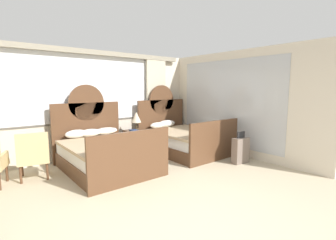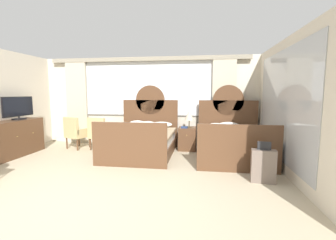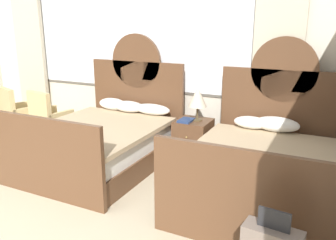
{
  "view_description": "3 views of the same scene",
  "coord_description": "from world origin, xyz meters",
  "px_view_note": "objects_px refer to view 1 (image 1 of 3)",
  "views": [
    {
      "loc": [
        -2.06,
        -2.11,
        1.75
      ],
      "look_at": [
        1.54,
        2.34,
        1.0
      ],
      "focal_mm": 26.26,
      "sensor_mm": 36.0,
      "label": 1
    },
    {
      "loc": [
        1.67,
        -3.05,
        1.6
      ],
      "look_at": [
        0.96,
        1.8,
        1.03
      ],
      "focal_mm": 24.67,
      "sensor_mm": 36.0,
      "label": 2
    },
    {
      "loc": [
        3.06,
        -1.11,
        2.02
      ],
      "look_at": [
        1.35,
        2.38,
        0.92
      ],
      "focal_mm": 37.37,
      "sensor_mm": 36.0,
      "label": 3
    }
  ],
  "objects_px": {
    "bed_near_window": "(105,153)",
    "suitcase_on_floor": "(240,150)",
    "armchair_by_window_left": "(33,154)",
    "book_on_nightstand": "(135,131)",
    "bed_near_mirror": "(183,139)",
    "table_lamp_on_nightstand": "(136,117)",
    "nightstand_between_beds": "(135,142)"
  },
  "relations": [
    {
      "from": "bed_near_window",
      "to": "armchair_by_window_left",
      "type": "xyz_separation_m",
      "value": [
        -1.32,
        0.31,
        0.12
      ]
    },
    {
      "from": "table_lamp_on_nightstand",
      "to": "suitcase_on_floor",
      "type": "bearing_deg",
      "value": -56.83
    },
    {
      "from": "book_on_nightstand",
      "to": "armchair_by_window_left",
      "type": "distance_m",
      "value": 2.41
    },
    {
      "from": "bed_near_window",
      "to": "nightstand_between_beds",
      "type": "distance_m",
      "value": 1.31
    },
    {
      "from": "bed_near_mirror",
      "to": "nightstand_between_beds",
      "type": "height_order",
      "value": "bed_near_mirror"
    },
    {
      "from": "nightstand_between_beds",
      "to": "book_on_nightstand",
      "type": "relative_size",
      "value": 2.48
    },
    {
      "from": "table_lamp_on_nightstand",
      "to": "nightstand_between_beds",
      "type": "bearing_deg",
      "value": -165.01
    },
    {
      "from": "armchair_by_window_left",
      "to": "suitcase_on_floor",
      "type": "bearing_deg",
      "value": -25.4
    },
    {
      "from": "bed_near_mirror",
      "to": "table_lamp_on_nightstand",
      "type": "bearing_deg",
      "value": 148.61
    },
    {
      "from": "bed_near_window",
      "to": "bed_near_mirror",
      "type": "xyz_separation_m",
      "value": [
        2.27,
        -0.01,
        -0.0
      ]
    },
    {
      "from": "bed_near_mirror",
      "to": "armchair_by_window_left",
      "type": "relative_size",
      "value": 2.32
    },
    {
      "from": "bed_near_window",
      "to": "book_on_nightstand",
      "type": "bearing_deg",
      "value": 27.06
    },
    {
      "from": "bed_near_mirror",
      "to": "book_on_nightstand",
      "type": "height_order",
      "value": "bed_near_mirror"
    },
    {
      "from": "bed_near_mirror",
      "to": "nightstand_between_beds",
      "type": "distance_m",
      "value": 1.31
    },
    {
      "from": "table_lamp_on_nightstand",
      "to": "book_on_nightstand",
      "type": "bearing_deg",
      "value": -138.59
    },
    {
      "from": "bed_near_window",
      "to": "suitcase_on_floor",
      "type": "relative_size",
      "value": 2.86
    },
    {
      "from": "bed_near_window",
      "to": "nightstand_between_beds",
      "type": "height_order",
      "value": "bed_near_window"
    },
    {
      "from": "nightstand_between_beds",
      "to": "suitcase_on_floor",
      "type": "relative_size",
      "value": 0.86
    },
    {
      "from": "book_on_nightstand",
      "to": "armchair_by_window_left",
      "type": "height_order",
      "value": "armchair_by_window_left"
    },
    {
      "from": "table_lamp_on_nightstand",
      "to": "bed_near_window",
      "type": "bearing_deg",
      "value": -151.2
    },
    {
      "from": "armchair_by_window_left",
      "to": "table_lamp_on_nightstand",
      "type": "bearing_deg",
      "value": 7.76
    },
    {
      "from": "bed_near_mirror",
      "to": "bed_near_window",
      "type": "bearing_deg",
      "value": 179.78
    },
    {
      "from": "bed_near_mirror",
      "to": "armchair_by_window_left",
      "type": "height_order",
      "value": "bed_near_mirror"
    },
    {
      "from": "book_on_nightstand",
      "to": "armchair_by_window_left",
      "type": "relative_size",
      "value": 0.28
    },
    {
      "from": "bed_near_window",
      "to": "armchair_by_window_left",
      "type": "bearing_deg",
      "value": 166.79
    },
    {
      "from": "table_lamp_on_nightstand",
      "to": "bed_near_mirror",
      "type": "bearing_deg",
      "value": -31.39
    },
    {
      "from": "suitcase_on_floor",
      "to": "table_lamp_on_nightstand",
      "type": "bearing_deg",
      "value": 123.17
    },
    {
      "from": "bed_near_window",
      "to": "suitcase_on_floor",
      "type": "bearing_deg",
      "value": -30.76
    },
    {
      "from": "suitcase_on_floor",
      "to": "armchair_by_window_left",
      "type": "bearing_deg",
      "value": 154.6
    },
    {
      "from": "suitcase_on_floor",
      "to": "bed_near_window",
      "type": "bearing_deg",
      "value": 149.24
    },
    {
      "from": "bed_near_mirror",
      "to": "book_on_nightstand",
      "type": "xyz_separation_m",
      "value": [
        -1.21,
        0.55,
        0.3
      ]
    },
    {
      "from": "armchair_by_window_left",
      "to": "bed_near_window",
      "type": "bearing_deg",
      "value": -13.21
    }
  ]
}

